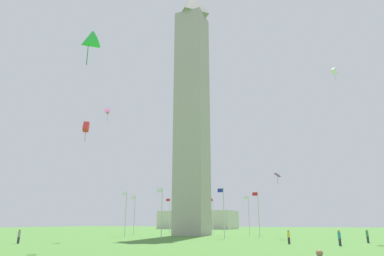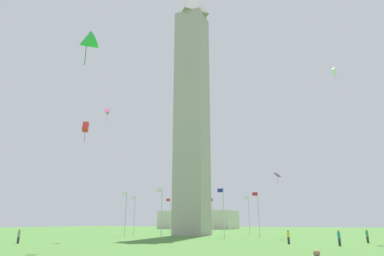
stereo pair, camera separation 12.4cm
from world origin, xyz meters
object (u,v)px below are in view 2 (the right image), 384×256
Objects in this scene: flagpole_w at (213,214)px; flagpole_nw at (170,214)px; flagpole_ne at (125,212)px; person_gray_shirt at (19,236)px; kite_pink_delta at (107,113)px; person_yellow_shirt at (288,237)px; person_teal_shirt at (339,238)px; kite_white_box at (334,71)px; kite_red_box at (86,127)px; distant_building at (199,220)px; flagpole_e at (161,210)px; kite_green_delta at (87,42)px; obelisk_monument at (192,102)px; flagpole_s at (258,212)px; flagpole_sw at (249,213)px; person_green_shirt at (367,236)px; kite_purple_diamond at (277,175)px; flagpole_n at (134,213)px; flagpole_se at (223,210)px.

flagpole_nw is (9.80, 4.06, 0.00)m from flagpole_w.
flagpole_ne is 23.25m from person_gray_shirt.
person_yellow_shirt is at bearing 179.47° from kite_pink_delta.
flagpole_ne is 39.22m from person_teal_shirt.
kite_white_box reaches higher than person_teal_shirt.
distant_building is at bearing -75.95° from kite_red_box.
flagpole_e is 25.03m from kite_red_box.
distant_building is at bearing -79.77° from flagpole_ne.
flagpole_w is at bearing -76.84° from kite_green_delta.
person_teal_shirt is at bearing 140.88° from obelisk_monument.
kite_white_box is at bearing -175.92° from flagpole_ne.
flagpole_s is 1.00× the size of flagpole_nw.
flagpole_nw is (19.59, -0.00, 0.00)m from flagpole_sw.
kite_purple_diamond reaches higher than person_green_shirt.
flagpole_sw is at bearing 180.00° from flagpole_nw.
flagpole_sw is 63.93m from kite_green_delta.
kite_red_box is at bearing 104.05° from distant_building.
kite_white_box is at bearing 175.98° from kite_purple_diamond.
flagpole_n is (13.91, 0.00, -24.53)m from obelisk_monument.
flagpole_sw is 4.76× the size of person_green_shirt.
flagpole_s is 3.61× the size of kite_pink_delta.
flagpole_nw is 47.65m from person_green_shirt.
flagpole_e is 10.60m from flagpole_se.
person_yellow_shirt is (-32.09, -12.05, -0.04)m from person_gray_shirt.
flagpole_ne is 3.61× the size of kite_pink_delta.
kite_purple_diamond is (-18.67, 6.17, -18.58)m from obelisk_monument.
flagpole_s is at bearing 112.50° from flagpole_sw.
kite_white_box reaches higher than distant_building.
flagpole_e is 1.00× the size of flagpole_se.
kite_red_box is at bearing 47.82° from kite_white_box.
obelisk_monument is 40.86m from kite_red_box.
kite_pink_delta is (7.76, 20.41, -8.05)m from obelisk_monument.
flagpole_s is (-27.71, 0.00, 0.00)m from flagpole_n.
flagpole_sw is 35.27m from kite_white_box.
flagpole_se is 1.00× the size of flagpole_sw.
flagpole_n is at bearing -10.72° from kite_purple_diamond.
kite_red_box is 43.85m from kite_white_box.
kite_red_box is at bearing 58.65° from person_yellow_shirt.
flagpole_nw is at bearing -26.90° from person_yellow_shirt.
obelisk_monument reaches higher than distant_building.
kite_green_delta is at bearing 108.18° from distant_building.
flagpole_sw is 47.33m from person_gray_shirt.
flagpole_s is at bearing 180.00° from flagpole_n.
kite_pink_delta is at bearing 40.41° from flagpole_e.
flagpole_ne is at bearing 112.50° from flagpole_n.
flagpole_sw and flagpole_nw have the same top height.
flagpole_ne is 1.00× the size of flagpole_se.
person_teal_shirt is 31.52m from kite_red_box.
flagpole_nw is at bearing 103.69° from distant_building.
person_gray_shirt is at bearing 64.31° from flagpole_sw.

